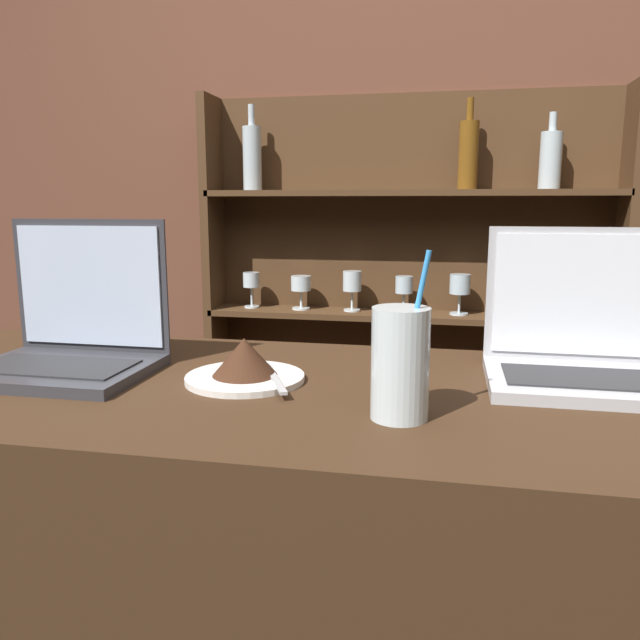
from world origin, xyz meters
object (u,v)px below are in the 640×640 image
laptop_far (597,348)px  water_glass (400,363)px  cake_plate (245,365)px  laptop_near (72,336)px

laptop_far → water_glass: (-0.29, -0.23, 0.02)m
cake_plate → laptop_far: bearing=11.0°
laptop_near → laptop_far: laptop_near is taller
laptop_near → water_glass: 0.58m
cake_plate → water_glass: 0.29m
cake_plate → laptop_near: bearing=178.1°
cake_plate → water_glass: bearing=-26.3°
laptop_far → cake_plate: (-0.54, -0.11, -0.03)m
laptop_near → water_glass: (0.56, -0.14, 0.02)m
laptop_far → cake_plate: size_ratio=1.77×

